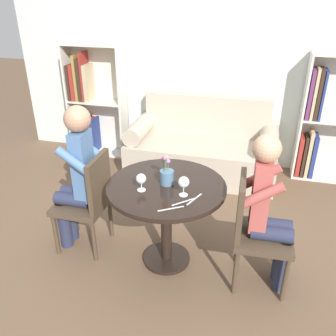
{
  "coord_description": "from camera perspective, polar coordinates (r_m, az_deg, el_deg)",
  "views": [
    {
      "loc": [
        0.62,
        -2.29,
        2.1
      ],
      "look_at": [
        0.0,
        0.05,
        0.86
      ],
      "focal_mm": 38.0,
      "sensor_mm": 36.0,
      "label": 1
    }
  ],
  "objects": [
    {
      "name": "couch",
      "position": [
        4.4,
        5.49,
        2.97
      ],
      "size": [
        1.77,
        0.8,
        0.92
      ],
      "color": "#B7A893",
      "rests_on": "ground_plane"
    },
    {
      "name": "person_left",
      "position": [
        3.04,
        -14.49,
        -1.3
      ],
      "size": [
        0.42,
        0.34,
        1.31
      ],
      "rotation": [
        0.0,
        0.0,
        -1.56
      ],
      "color": "#282D47",
      "rests_on": "ground_plane"
    },
    {
      "name": "knife_right_setting",
      "position": [
        2.56,
        4.24,
        -5.02
      ],
      "size": [
        0.08,
        0.18,
        0.0
      ],
      "color": "silver",
      "rests_on": "round_table"
    },
    {
      "name": "fork_left_setting",
      "position": [
        2.45,
        0.48,
        -6.53
      ],
      "size": [
        0.17,
        0.11,
        0.0
      ],
      "color": "silver",
      "rests_on": "round_table"
    },
    {
      "name": "round_table",
      "position": [
        2.81,
        -0.26,
        -5.35
      ],
      "size": [
        0.93,
        0.93,
        0.74
      ],
      "color": "black",
      "rests_on": "ground_plane"
    },
    {
      "name": "bookshelf_right",
      "position": [
        4.53,
        23.88,
        6.68
      ],
      "size": [
        0.77,
        0.28,
        1.47
      ],
      "color": "silver",
      "rests_on": "ground_plane"
    },
    {
      "name": "wine_glass_left",
      "position": [
        2.63,
        -4.34,
        -1.82
      ],
      "size": [
        0.08,
        0.08,
        0.14
      ],
      "color": "white",
      "rests_on": "round_table"
    },
    {
      "name": "flower_vase",
      "position": [
        2.71,
        -0.26,
        -1.11
      ],
      "size": [
        0.11,
        0.11,
        0.25
      ],
      "color": "slate",
      "rests_on": "round_table"
    },
    {
      "name": "back_wall",
      "position": [
        4.5,
        7.08,
        17.32
      ],
      "size": [
        5.2,
        0.05,
        2.7
      ],
      "color": "silver",
      "rests_on": "ground_plane"
    },
    {
      "name": "chair_left",
      "position": [
        3.1,
        -12.66,
        -4.82
      ],
      "size": [
        0.42,
        0.42,
        0.9
      ],
      "rotation": [
        0.0,
        0.0,
        -1.56
      ],
      "color": "#473828",
      "rests_on": "ground_plane"
    },
    {
      "name": "wine_glass_right",
      "position": [
        2.55,
        2.54,
        -2.37
      ],
      "size": [
        0.08,
        0.08,
        0.15
      ],
      "color": "white",
      "rests_on": "round_table"
    },
    {
      "name": "person_right",
      "position": [
        2.68,
        15.96,
        -6.73
      ],
      "size": [
        0.43,
        0.35,
        1.24
      ],
      "rotation": [
        0.0,
        0.0,
        1.62
      ],
      "color": "#282D47",
      "rests_on": "ground_plane"
    },
    {
      "name": "ground_plane",
      "position": [
        3.17,
        -0.24,
        -14.4
      ],
      "size": [
        16.0,
        16.0,
        0.0
      ],
      "primitive_type": "plane",
      "color": "brown"
    },
    {
      "name": "chair_right",
      "position": [
        2.76,
        13.66,
        -9.32
      ],
      "size": [
        0.44,
        0.44,
        0.9
      ],
      "rotation": [
        0.0,
        0.0,
        1.62
      ],
      "color": "#473828",
      "rests_on": "ground_plane"
    },
    {
      "name": "bookshelf_left",
      "position": [
        4.98,
        -12.27,
        10.05
      ],
      "size": [
        0.77,
        0.28,
        1.47
      ],
      "color": "silver",
      "rests_on": "ground_plane"
    },
    {
      "name": "knife_left_setting",
      "position": [
        2.53,
        2.5,
        -5.45
      ],
      "size": [
        0.14,
        0.14,
        0.0
      ],
      "color": "silver",
      "rests_on": "round_table"
    }
  ]
}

